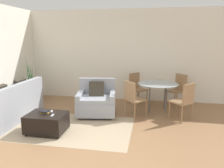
% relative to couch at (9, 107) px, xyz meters
% --- Properties ---
extents(ground_plane, '(20.00, 20.00, 0.00)m').
position_rel_couch_xyz_m(ground_plane, '(2.17, -1.12, -0.31)').
color(ground_plane, '#936B47').
extents(wall_back, '(12.00, 0.06, 2.75)m').
position_rel_couch_xyz_m(wall_back, '(2.17, 2.27, 1.07)').
color(wall_back, white).
rests_on(wall_back, ground_plane).
extents(area_rug, '(2.68, 1.68, 0.01)m').
position_rel_couch_xyz_m(area_rug, '(1.58, -0.21, -0.31)').
color(area_rug, tan).
rests_on(area_rug, ground_plane).
extents(couch, '(0.88, 1.91, 0.91)m').
position_rel_couch_xyz_m(couch, '(0.00, 0.00, 0.00)').
color(couch, '#999EA8').
rests_on(couch, ground_plane).
extents(armchair, '(1.05, 0.97, 0.88)m').
position_rel_couch_xyz_m(armchair, '(1.95, 0.73, 0.03)').
color(armchair, '#999EA8').
rests_on(armchair, ground_plane).
extents(ottoman, '(0.77, 0.58, 0.40)m').
position_rel_couch_xyz_m(ottoman, '(1.21, -0.50, -0.09)').
color(ottoman, black).
rests_on(ottoman, ground_plane).
extents(book_stack, '(0.20, 0.18, 0.05)m').
position_rel_couch_xyz_m(book_stack, '(1.15, -0.45, 0.12)').
color(book_stack, gold).
rests_on(book_stack, ottoman).
extents(tv_remote_primary, '(0.10, 0.14, 0.01)m').
position_rel_couch_xyz_m(tv_remote_primary, '(1.26, -0.35, 0.10)').
color(tv_remote_primary, '#B7B7BC').
rests_on(tv_remote_primary, ottoman).
extents(tv_remote_secondary, '(0.06, 0.14, 0.01)m').
position_rel_couch_xyz_m(tv_remote_secondary, '(1.37, -0.57, 0.10)').
color(tv_remote_secondary, '#B7B7BC').
rests_on(tv_remote_secondary, ottoman).
extents(potted_plant, '(0.34, 0.34, 1.38)m').
position_rel_couch_xyz_m(potted_plant, '(-0.24, 1.43, -0.02)').
color(potted_plant, brown).
rests_on(potted_plant, ground_plane).
extents(dining_table, '(1.05, 1.05, 0.75)m').
position_rel_couch_xyz_m(dining_table, '(3.47, 1.27, 0.35)').
color(dining_table, '#99A8AD').
rests_on(dining_table, ground_plane).
extents(dining_chair_near_left, '(0.59, 0.59, 0.90)m').
position_rel_couch_xyz_m(dining_chair_near_left, '(2.87, 0.67, 0.21)').
color(dining_chair_near_left, '#93704C').
rests_on(dining_chair_near_left, ground_plane).
extents(dining_chair_near_right, '(0.59, 0.59, 0.90)m').
position_rel_couch_xyz_m(dining_chair_near_right, '(4.06, 0.67, 0.21)').
color(dining_chair_near_right, '#93704C').
rests_on(dining_chair_near_right, ground_plane).
extents(dining_chair_far_left, '(0.59, 0.59, 0.90)m').
position_rel_couch_xyz_m(dining_chair_far_left, '(2.87, 1.86, 0.21)').
color(dining_chair_far_left, '#93704C').
rests_on(dining_chair_far_left, ground_plane).
extents(dining_chair_far_right, '(0.59, 0.59, 0.90)m').
position_rel_couch_xyz_m(dining_chair_far_right, '(4.06, 1.86, 0.21)').
color(dining_chair_far_right, '#93704C').
rests_on(dining_chair_far_right, ground_plane).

